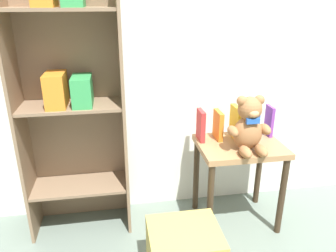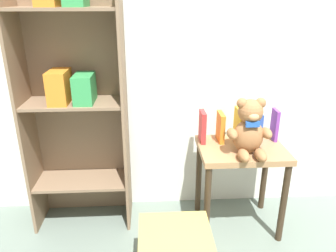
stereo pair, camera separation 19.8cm
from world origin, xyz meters
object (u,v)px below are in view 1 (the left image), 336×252
at_px(bookshelf_side, 70,88).
at_px(display_table, 239,159).
at_px(book_standing_blue, 253,123).
at_px(book_standing_red, 201,125).
at_px(book_standing_yellow, 236,122).
at_px(book_standing_orange, 218,125).
at_px(book_standing_purple, 269,121).
at_px(teddy_bear, 249,126).

bearing_deg(bookshelf_side, display_table, -8.84).
relative_size(display_table, book_standing_blue, 3.00).
height_order(book_standing_red, book_standing_yellow, book_standing_yellow).
bearing_deg(book_standing_yellow, book_standing_blue, -4.05).
distance_m(display_table, book_standing_yellow, 0.23).
bearing_deg(display_table, book_standing_orange, 137.76).
relative_size(display_table, book_standing_purple, 2.84).
bearing_deg(book_standing_yellow, book_standing_orange, 175.54).
bearing_deg(book_standing_blue, book_standing_yellow, 176.52).
xyz_separation_m(display_table, book_standing_blue, (0.12, 0.09, 0.20)).
height_order(teddy_bear, book_standing_orange, teddy_bear).
bearing_deg(book_standing_purple, book_standing_red, -178.36).
relative_size(display_table, teddy_bear, 1.70).
distance_m(book_standing_red, book_standing_yellow, 0.23).
distance_m(display_table, book_standing_blue, 0.25).
height_order(display_table, teddy_bear, teddy_bear).
relative_size(display_table, book_standing_orange, 3.08).
distance_m(teddy_bear, book_standing_blue, 0.22).
relative_size(display_table, book_standing_yellow, 2.69).
xyz_separation_m(book_standing_yellow, book_standing_purple, (0.23, 0.01, -0.01)).
height_order(book_standing_orange, book_standing_purple, book_standing_purple).
relative_size(teddy_bear, book_standing_orange, 1.81).
distance_m(book_standing_red, book_standing_blue, 0.35).
distance_m(teddy_bear, book_standing_orange, 0.24).
distance_m(book_standing_orange, book_standing_blue, 0.23).
bearing_deg(teddy_bear, display_table, 94.44).
bearing_deg(bookshelf_side, teddy_bear, -13.60).
height_order(display_table, book_standing_blue, book_standing_blue).
xyz_separation_m(display_table, teddy_bear, (0.01, -0.09, 0.26)).
distance_m(bookshelf_side, book_standing_orange, 0.94).
bearing_deg(book_standing_purple, display_table, -154.43).
relative_size(bookshelf_side, book_standing_purple, 8.32).
xyz_separation_m(book_standing_red, book_standing_orange, (0.12, 0.00, -0.01)).
bearing_deg(bookshelf_side, book_standing_blue, -3.28).
bearing_deg(book_standing_blue, teddy_bear, -121.53).
bearing_deg(bookshelf_side, book_standing_orange, -3.32).
bearing_deg(book_standing_purple, bookshelf_side, 178.75).
relative_size(bookshelf_side, book_standing_yellow, 7.87).
xyz_separation_m(teddy_bear, book_standing_blue, (0.11, 0.18, -0.06)).
bearing_deg(book_standing_blue, book_standing_purple, 5.65).
xyz_separation_m(bookshelf_side, display_table, (1.01, -0.16, -0.47)).
relative_size(book_standing_orange, book_standing_purple, 0.92).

